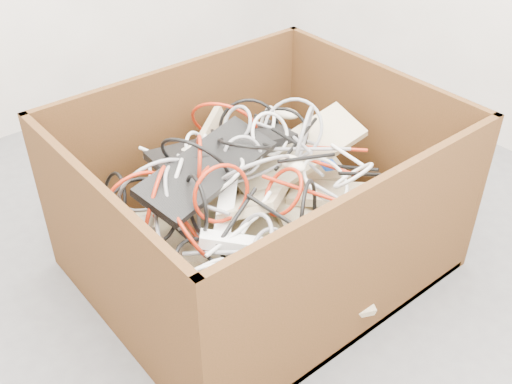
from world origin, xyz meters
TOP-DOWN VIEW (x-y plane):
  - ground at (0.00, 0.00)m, footprint 3.00×3.00m
  - cardboard_box at (0.12, 0.06)m, footprint 1.11×0.93m
  - keyboard_pile at (0.15, 0.10)m, footprint 1.01×0.89m
  - mice_scatter at (0.10, 0.11)m, footprint 0.87×0.62m
  - power_strip_left at (-0.06, -0.01)m, footprint 0.23×0.23m
  - power_strip_right at (-0.09, -0.15)m, footprint 0.23×0.20m
  - vga_plug at (0.40, 0.01)m, footprint 0.06×0.05m
  - cable_tangle at (0.00, 0.09)m, footprint 0.91×0.81m

SIDE VIEW (x-z plane):
  - ground at x=0.00m, z-range 0.00..0.00m
  - cardboard_box at x=0.12m, z-range -0.15..0.46m
  - keyboard_pile at x=0.15m, z-range 0.09..0.48m
  - vga_plug at x=0.40m, z-range 0.32..0.35m
  - power_strip_right at x=-0.09m, z-range 0.31..0.40m
  - power_strip_left at x=-0.06m, z-range 0.30..0.41m
  - mice_scatter at x=0.10m, z-range 0.27..0.46m
  - cable_tangle at x=0.00m, z-range 0.20..0.59m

